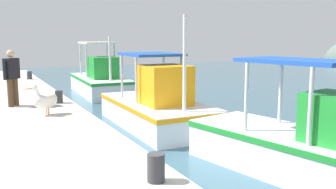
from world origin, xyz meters
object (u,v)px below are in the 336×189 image
fishing_boat_second (158,106)px  mooring_bollard_nearest (29,75)px  pelican (45,100)px  fisherman_standing (12,76)px  mooring_bollard_second (59,97)px  fishing_boat_third (317,150)px  mooring_bollard_third (156,168)px  fishing_boat_nearest (100,81)px

fishing_boat_second → mooring_bollard_nearest: bearing=-161.6°
fishing_boat_second → mooring_bollard_nearest: (-8.46, -2.81, 0.34)m
pelican → fisherman_standing: 1.87m
mooring_bollard_nearest → mooring_bollard_second: 7.33m
fishing_boat_third → mooring_bollard_third: 3.71m
fishing_boat_third → mooring_bollard_third: size_ratio=14.14×
fishing_boat_second → mooring_bollard_third: fishing_boat_second is taller
fishing_boat_nearest → mooring_bollard_second: (6.27, -3.17, 0.34)m
fishing_boat_third → mooring_bollard_third: (0.45, -3.66, 0.37)m
mooring_bollard_second → mooring_bollard_third: bearing=0.0°
pelican → mooring_bollard_second: (-1.62, 0.64, -0.21)m
pelican → mooring_bollard_second: bearing=158.6°
fishing_boat_third → pelican: 6.59m
pelican → mooring_bollard_third: (5.41, 0.64, -0.20)m
fishing_boat_nearest → mooring_bollard_third: fishing_boat_nearest is taller
fishing_boat_second → fisherman_standing: 4.39m
fishing_boat_second → fisherman_standing: fishing_boat_second is taller
fishing_boat_third → pelican: fishing_boat_third is taller
fisherman_standing → mooring_bollard_second: fisherman_standing is taller
fishing_boat_third → fisherman_standing: bearing=-143.3°
fishing_boat_second → mooring_bollard_second: (-1.13, -2.81, 0.34)m
fishing_boat_second → mooring_bollard_third: bearing=-25.5°
mooring_bollard_third → fisherman_standing: bearing=-169.7°
fishing_boat_nearest → fishing_boat_third: bearing=2.2°
fisherman_standing → pelican: bearing=21.1°
pelican → mooring_bollard_second: size_ratio=2.50×
fishing_boat_third → fisherman_standing: 8.35m
mooring_bollard_nearest → fishing_boat_nearest: bearing=71.6°
fishing_boat_nearest → fishing_boat_third: (12.85, 0.49, -0.02)m
pelican → fishing_boat_third: bearing=40.9°
pelican → mooring_bollard_nearest: (-8.95, 0.64, -0.21)m
pelican → fisherman_standing: fisherman_standing is taller
mooring_bollard_second → fisherman_standing: bearing=-92.6°
pelican → mooring_bollard_nearest: 8.97m
fishing_boat_second → mooring_bollard_third: size_ratio=12.28×
fishing_boat_third → mooring_bollard_second: (-6.58, -3.66, 0.37)m
fishing_boat_nearest → fisherman_standing: size_ratio=3.24×
fishing_boat_nearest → fishing_boat_third: size_ratio=0.94×
fisherman_standing → mooring_bollard_nearest: 7.41m
fishing_boat_nearest → mooring_bollard_nearest: fishing_boat_nearest is taller
fishing_boat_third → pelican: (-4.96, -4.30, 0.57)m
mooring_bollard_second → mooring_bollard_third: 7.03m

